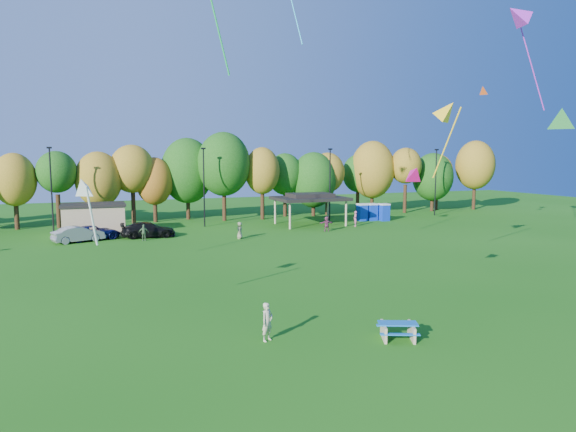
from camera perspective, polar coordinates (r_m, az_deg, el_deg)
name	(u,v)px	position (r m, az deg, el deg)	size (l,w,h in m)	color
ground	(350,350)	(22.53, 6.93, -14.54)	(160.00, 160.00, 0.00)	#19600F
tree_line	(170,174)	(64.71, -12.95, 4.54)	(93.57, 10.55, 11.15)	black
lamp_posts	(204,184)	(59.83, -9.33, 3.49)	(64.50, 0.25, 9.09)	black
utility_building	(94,219)	(56.93, -20.77, -0.31)	(6.30, 4.30, 3.25)	tan
pavilion	(310,198)	(60.66, 2.46, 2.03)	(8.20, 6.20, 3.77)	tan
porta_potties	(373,212)	(65.70, 9.40, 0.44)	(3.75, 2.14, 2.18)	#0D32B5
picnic_table	(398,329)	(23.95, 12.09, -12.23)	(2.14, 1.99, 0.75)	tan
kite_flyer	(267,322)	(23.12, -2.32, -11.67)	(0.63, 0.41, 1.72)	beige
car_b	(78,234)	(52.60, -22.26, -1.87)	(1.63, 4.68, 1.54)	gray
car_c	(93,233)	(53.51, -20.80, -1.74)	(2.35, 5.09, 1.41)	#0B1046
car_d	(148,230)	(53.37, -15.27, -1.49)	(2.16, 5.30, 1.54)	black
far_person_0	(327,224)	(55.84, 4.31, -0.87)	(1.53, 0.49, 1.65)	#83365D
far_person_1	(240,230)	(50.91, -5.39, -1.60)	(0.81, 0.53, 1.66)	#818058
far_person_2	(355,219)	(60.06, 7.49, -0.30)	(0.66, 0.43, 1.81)	#C15B83
far_person_5	(144,232)	(51.47, -15.75, -1.78)	(0.93, 0.39, 1.59)	#4E7547
kite_1	(562,116)	(38.40, 28.15, 9.75)	(4.08, 3.76, 7.70)	#42BC5E
kite_3	(447,111)	(37.96, 17.27, 11.04)	(2.70, 3.28, 5.65)	yellow
kite_7	(84,187)	(25.74, -21.76, 3.01)	(1.36, 2.16, 3.41)	white
kite_11	(414,173)	(27.15, 13.87, 4.66)	(1.24, 1.47, 1.30)	#EB0D7B
kite_13	(484,90)	(52.93, 20.90, 12.98)	(1.52, 1.40, 1.22)	#CD4618
kite_15	(518,15)	(47.58, 24.18, 19.67)	(5.17, 2.54, 8.67)	#C127D2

